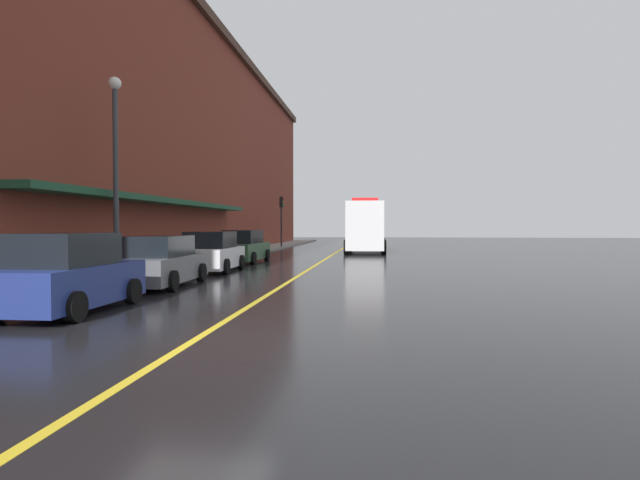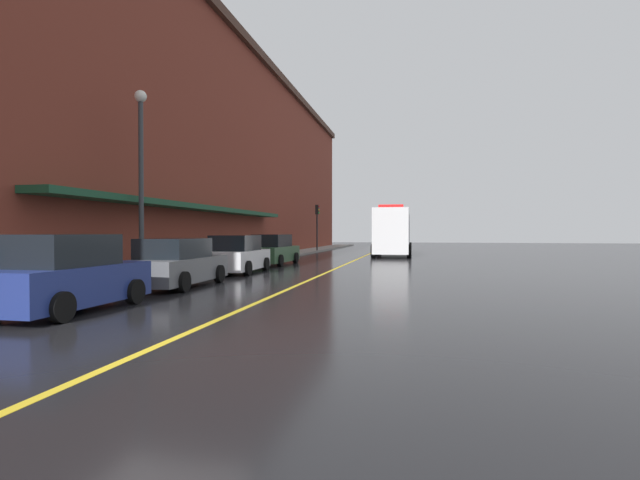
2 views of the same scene
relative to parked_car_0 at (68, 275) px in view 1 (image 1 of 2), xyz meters
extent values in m
plane|color=black|center=(3.87, 22.35, -0.83)|extent=(112.00, 112.00, 0.00)
cube|color=gray|center=(-2.33, 22.35, -0.76)|extent=(2.40, 70.00, 0.15)
cube|color=gold|center=(3.87, 22.35, -0.83)|extent=(0.16, 70.00, 0.01)
cube|color=maroon|center=(-9.99, 21.35, 6.74)|extent=(12.94, 64.00, 15.15)
cube|color=#472D23|center=(-3.38, 21.35, 14.02)|extent=(0.40, 64.00, 0.60)
cube|color=#19472D|center=(-2.98, 13.35, 2.27)|extent=(1.20, 22.40, 0.24)
cube|color=navy|center=(0.00, 0.06, -0.21)|extent=(1.79, 4.15, 0.89)
cube|color=black|center=(0.00, -0.15, 0.60)|extent=(1.60, 2.29, 0.73)
cylinder|color=black|center=(-0.90, 1.33, -0.51)|extent=(0.23, 0.64, 0.64)
cylinder|color=black|center=(0.88, 1.35, -0.51)|extent=(0.23, 0.64, 0.64)
cylinder|color=black|center=(0.90, -1.22, -0.51)|extent=(0.23, 0.64, 0.64)
cube|color=#595B60|center=(-0.04, 5.23, -0.26)|extent=(1.98, 4.75, 0.80)
cube|color=black|center=(-0.04, 5.00, 0.47)|extent=(1.72, 2.64, 0.66)
cylinder|color=black|center=(-1.01, 6.64, -0.51)|extent=(0.25, 0.65, 0.64)
cylinder|color=black|center=(0.81, 6.72, -0.51)|extent=(0.25, 0.65, 0.64)
cylinder|color=black|center=(-0.89, 3.74, -0.51)|extent=(0.25, 0.65, 0.64)
cylinder|color=black|center=(0.92, 3.82, -0.51)|extent=(0.25, 0.65, 0.64)
cube|color=silver|center=(-0.10, 10.74, -0.24)|extent=(1.98, 4.31, 0.84)
cube|color=black|center=(-0.09, 10.53, 0.53)|extent=(1.74, 2.39, 0.69)
cylinder|color=black|center=(-1.08, 12.03, -0.51)|extent=(0.24, 0.65, 0.64)
cylinder|color=black|center=(0.81, 12.09, -0.51)|extent=(0.24, 0.65, 0.64)
cylinder|color=black|center=(-1.00, 9.39, -0.51)|extent=(0.24, 0.65, 0.64)
cylinder|color=black|center=(0.88, 9.45, -0.51)|extent=(0.24, 0.65, 0.64)
cube|color=#2D5133|center=(-0.16, 16.42, -0.23)|extent=(1.90, 4.67, 0.85)
cube|color=black|center=(-0.17, 16.19, 0.54)|extent=(1.65, 2.59, 0.70)
cylinder|color=black|center=(-0.98, 17.88, -0.51)|extent=(0.24, 0.65, 0.64)
cylinder|color=black|center=(0.77, 17.82, -0.51)|extent=(0.24, 0.65, 0.64)
cylinder|color=black|center=(-1.09, 15.02, -0.51)|extent=(0.24, 0.65, 0.64)
cylinder|color=black|center=(0.67, 14.96, -0.51)|extent=(0.24, 0.65, 0.64)
cube|color=silver|center=(6.04, 24.62, 1.11)|extent=(2.55, 2.59, 3.29)
cube|color=silver|center=(5.99, 29.38, 0.98)|extent=(2.58, 6.25, 3.02)
cube|color=red|center=(6.04, 24.62, 2.87)|extent=(1.77, 0.62, 0.24)
cylinder|color=black|center=(7.31, 24.73, -0.33)|extent=(0.31, 1.00, 1.00)
cylinder|color=black|center=(4.76, 24.70, -0.33)|extent=(0.31, 1.00, 1.00)
cylinder|color=black|center=(7.27, 28.62, -0.33)|extent=(0.31, 1.00, 1.00)
cylinder|color=black|center=(4.72, 28.59, -0.33)|extent=(0.31, 1.00, 1.00)
cylinder|color=black|center=(7.24, 31.13, -0.33)|extent=(0.31, 1.00, 1.00)
cylinder|color=black|center=(4.69, 31.11, -0.33)|extent=(0.31, 1.00, 1.00)
cylinder|color=#4C4C51|center=(-1.48, 7.90, -0.16)|extent=(0.07, 0.07, 1.05)
cube|color=black|center=(-1.48, 7.90, 0.51)|extent=(0.14, 0.18, 0.28)
cylinder|color=#33383D|center=(-2.08, 6.26, 2.57)|extent=(0.18, 0.18, 6.50)
sphere|color=white|center=(-2.08, 6.26, 6.04)|extent=(0.44, 0.44, 0.44)
cylinder|color=#232326|center=(-1.43, 34.02, 1.02)|extent=(0.14, 0.14, 3.40)
cube|color=black|center=(-1.43, 34.02, 3.17)|extent=(0.28, 0.36, 0.90)
sphere|color=red|center=(-1.27, 34.02, 3.47)|extent=(0.16, 0.16, 0.16)
sphere|color=gold|center=(-1.27, 34.02, 3.17)|extent=(0.16, 0.16, 0.16)
sphere|color=green|center=(-1.27, 34.02, 2.87)|extent=(0.16, 0.16, 0.16)
camera|label=1|loc=(7.02, -11.32, 1.13)|focal=29.91mm
camera|label=2|loc=(8.00, -9.45, 1.00)|focal=26.44mm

